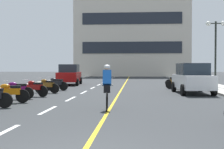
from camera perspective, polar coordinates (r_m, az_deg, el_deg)
The scene contains 28 objects.
ground_plane at distance 26.18m, azimuth 1.65°, elevation -2.07°, with size 140.00×140.00×0.00m, color #2D3033.
curb_left at distance 30.34m, azimuth -11.80°, elevation -1.51°, with size 2.40×72.00×0.12m, color #B7B2A8.
curb_right at distance 29.76m, azimuth 15.92°, elevation -1.59°, with size 2.40×72.00×0.12m, color #B7B2A8.
lane_dash_0 at distance 7.96m, azimuth -19.93°, elevation -10.28°, with size 0.14×2.20×0.01m, color silver.
lane_dash_1 at distance 11.67m, azimuth -11.79°, elevation -6.49°, with size 0.14×2.20×0.01m, color silver.
lane_dash_2 at distance 15.53m, azimuth -7.68°, elevation -4.50°, with size 0.14×2.20×0.01m, color silver.
lane_dash_3 at distance 19.44m, azimuth -5.23°, elevation -3.29°, with size 0.14×2.20×0.01m, color silver.
lane_dash_4 at distance 23.38m, azimuth -3.60°, elevation -2.49°, with size 0.14×2.20×0.01m, color silver.
lane_dash_5 at distance 27.34m, azimuth -2.45°, elevation -1.92°, with size 0.14×2.20×0.01m, color silver.
lane_dash_6 at distance 31.31m, azimuth -1.58°, elevation -1.49°, with size 0.14×2.20×0.01m, color silver.
lane_dash_7 at distance 35.29m, azimuth -0.92°, elevation -1.16°, with size 0.14×2.20×0.01m, color silver.
lane_dash_8 at distance 39.27m, azimuth -0.38°, elevation -0.89°, with size 0.14×2.20×0.01m, color silver.
lane_dash_9 at distance 43.26m, azimuth 0.05°, elevation -0.67°, with size 0.14×2.20×0.01m, color silver.
lane_dash_10 at distance 47.24m, azimuth 0.41°, elevation -0.49°, with size 0.14×2.20×0.01m, color silver.
lane_dash_11 at distance 51.23m, azimuth 0.71°, elevation -0.34°, with size 0.14×2.20×0.01m, color silver.
centre_line_yellow at distance 29.17m, azimuth 2.41°, elevation -1.71°, with size 0.12×66.00×0.01m, color gold.
office_building at distance 54.75m, azimuth 3.73°, elevation 8.05°, with size 19.27×8.68×15.81m.
street_lamp_mid at distance 24.50m, azimuth 18.71°, elevation 6.38°, with size 1.46×0.36×4.93m.
parked_car_near at distance 19.02m, azimuth 14.71°, elevation -0.69°, with size 2.13×4.30×1.82m.
parked_car_mid at distance 27.54m, azimuth -7.93°, elevation -0.00°, with size 2.16×4.31×1.82m.
motorcycle_2 at distance 14.32m, azimuth -18.51°, elevation -3.18°, with size 1.69×0.60×0.92m.
motorcycle_3 at distance 15.85m, azimuth -17.36°, elevation -2.73°, with size 1.70×0.60×0.92m.
motorcycle_4 at distance 17.06m, azimuth -14.29°, elevation -2.42°, with size 1.64×0.78×0.92m.
motorcycle_5 at distance 19.11m, azimuth -12.07°, elevation -1.99°, with size 1.66×0.75×0.92m.
motorcycle_6 at distance 21.13m, azimuth -10.40°, elevation -1.66°, with size 1.69×0.62×0.92m.
motorcycle_7 at distance 22.53m, azimuth 12.12°, elevation -1.47°, with size 1.70×0.60×0.92m.
motorcycle_8 at distance 24.95m, azimuth 11.82°, elevation -1.19°, with size 1.70×0.60×0.92m.
cyclist_rider at distance 11.50m, azimuth -0.93°, elevation -2.15°, with size 0.42×1.77×1.71m.
Camera 1 is at (1.21, -5.11, 1.61)m, focal length 49.18 mm.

